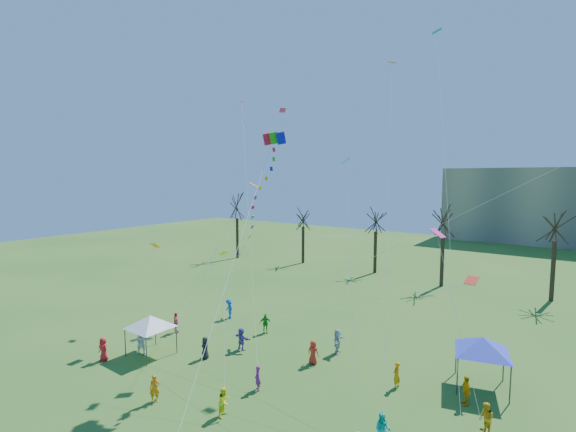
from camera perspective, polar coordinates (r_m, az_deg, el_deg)
The scene contains 6 objects.
bare_tree_row at distance 51.80m, azimuth 20.43°, elevation -1.82°, with size 68.11×8.61×10.15m.
big_box_kite at distance 27.97m, azimuth -3.97°, elevation 1.50°, with size 3.97×8.16×20.37m.
canopy_tent_white at distance 32.29m, azimuth -18.98°, elevation -14.01°, with size 4.00×4.00×3.00m.
canopy_tent_blue at distance 28.87m, azimuth 25.92°, elevation -16.15°, with size 4.25×4.25×3.28m.
festival_crowd at distance 27.74m, azimuth -0.79°, elevation -20.80°, with size 26.57×13.68×1.85m.
small_kites_aloft at distance 28.48m, azimuth 6.00°, elevation 5.88°, with size 30.99×17.36×34.09m.
Camera 1 is at (13.95, -13.42, 13.19)m, focal length 25.00 mm.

